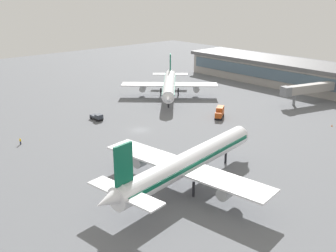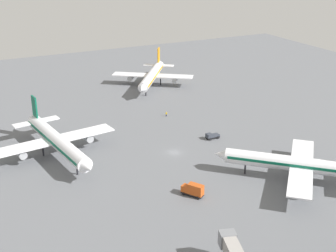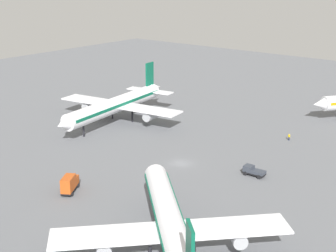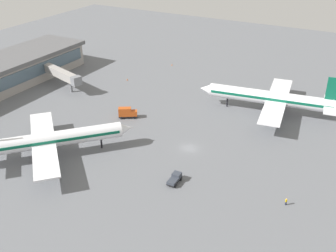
{
  "view_description": "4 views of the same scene",
  "coord_description": "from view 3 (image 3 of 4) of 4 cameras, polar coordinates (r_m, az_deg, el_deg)",
  "views": [
    {
      "loc": [
        -80.11,
        61.07,
        36.12
      ],
      "look_at": [
        -13.5,
        1.67,
        5.08
      ],
      "focal_mm": 41.82,
      "sensor_mm": 36.0,
      "label": 1
    },
    {
      "loc": [
        -56.49,
        -110.16,
        57.93
      ],
      "look_at": [
        0.79,
        5.83,
        6.23
      ],
      "focal_mm": 49.12,
      "sensor_mm": 36.0,
      "label": 2
    },
    {
      "loc": [
        60.8,
        -79.76,
        39.82
      ],
      "look_at": [
        -9.81,
        7.8,
        4.54
      ],
      "focal_mm": 53.68,
      "sensor_mm": 36.0,
      "label": 3
    },
    {
      "loc": [
        83.21,
        39.28,
        54.72
      ],
      "look_at": [
        -0.13,
        -6.42,
        4.96
      ],
      "focal_mm": 43.06,
      "sensor_mm": 36.0,
      "label": 4
    }
  ],
  "objects": [
    {
      "name": "catering_truck",
      "position": [
        95.63,
        -11.12,
        -6.43
      ],
      "size": [
        4.58,
        5.76,
        3.3
      ],
      "rotation": [
        0.0,
        0.0,
        2.13
      ],
      "color": "black",
      "rests_on": "ground"
    },
    {
      "name": "airplane_at_gate",
      "position": [
        135.41,
        -5.88,
        2.43
      ],
      "size": [
        36.72,
        45.42,
        13.84
      ],
      "rotation": [
        0.0,
        0.0,
        4.86
      ],
      "color": "white",
      "rests_on": "ground"
    },
    {
      "name": "ground_crew_worker",
      "position": [
        125.25,
        13.58,
        -1.22
      ],
      "size": [
        0.56,
        0.46,
        1.67
      ],
      "rotation": [
        0.0,
        0.0,
        4.45
      ],
      "color": "#1E2338",
      "rests_on": "ground"
    },
    {
      "name": "pushback_tractor",
      "position": [
        102.82,
        9.65,
        -5.05
      ],
      "size": [
        4.47,
        2.34,
        1.9
      ],
      "rotation": [
        0.0,
        0.0,
        3.18
      ],
      "color": "black",
      "rests_on": "ground"
    },
    {
      "name": "airplane_distant",
      "position": [
        73.49,
        0.23,
        -11.1
      ],
      "size": [
        34.3,
        32.97,
        13.04
      ],
      "rotation": [
        0.0,
        0.0,
        2.39
      ],
      "color": "white",
      "rests_on": "ground"
    },
    {
      "name": "ground",
      "position": [
        107.91,
        1.46,
        -4.25
      ],
      "size": [
        288.0,
        288.0,
        0.0
      ],
      "primitive_type": "plane",
      "color": "slate"
    }
  ]
}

